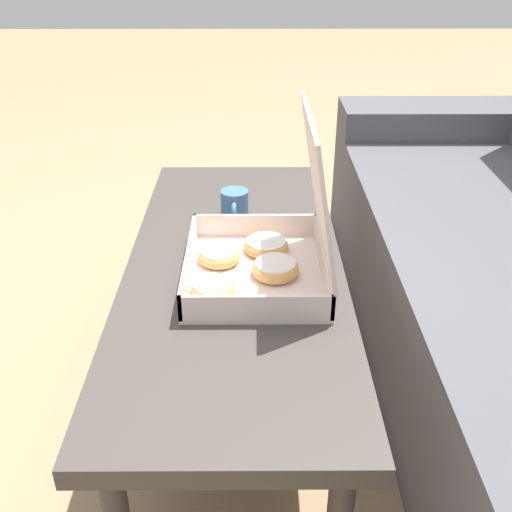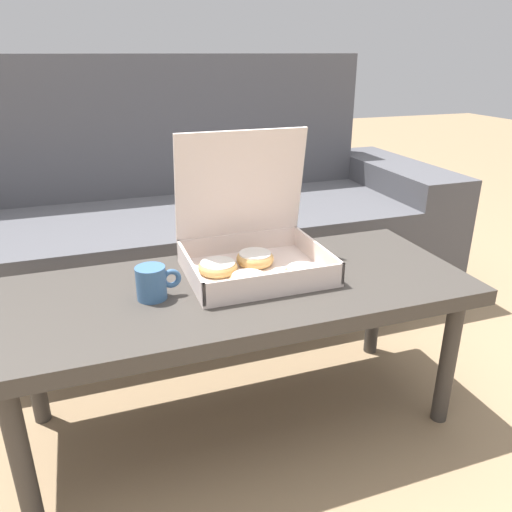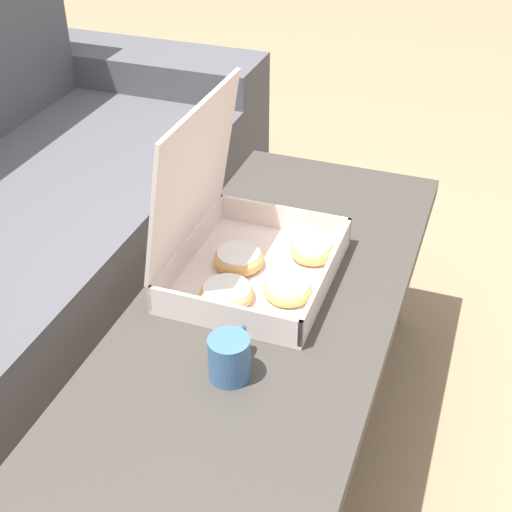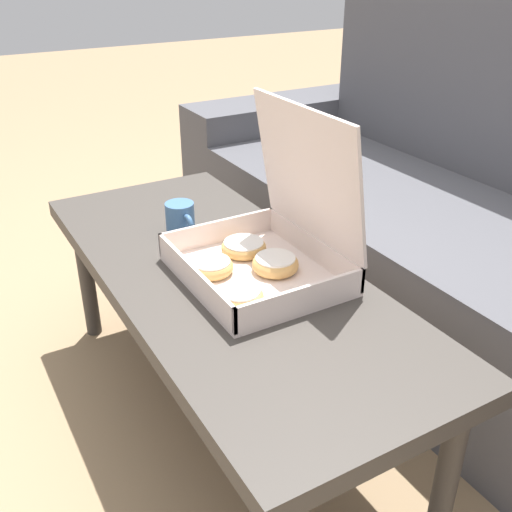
{
  "view_description": "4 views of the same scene",
  "coord_description": "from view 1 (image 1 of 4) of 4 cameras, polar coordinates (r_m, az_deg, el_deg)",
  "views": [
    {
      "loc": [
        1.18,
        0.03,
        1.11
      ],
      "look_at": [
        0.06,
        0.03,
        0.47
      ],
      "focal_mm": 42.0,
      "sensor_mm": 36.0,
      "label": 1
    },
    {
      "loc": [
        -0.34,
        -1.1,
        0.97
      ],
      "look_at": [
        0.06,
        0.03,
        0.47
      ],
      "focal_mm": 35.0,
      "sensor_mm": 36.0,
      "label": 2
    },
    {
      "loc": [
        -1.02,
        -0.36,
        1.28
      ],
      "look_at": [
        0.06,
        0.03,
        0.47
      ],
      "focal_mm": 50.0,
      "sensor_mm": 36.0,
      "label": 3
    },
    {
      "loc": [
        1.04,
        -0.53,
        1.06
      ],
      "look_at": [
        0.06,
        0.03,
        0.47
      ],
      "focal_mm": 42.0,
      "sensor_mm": 36.0,
      "label": 4
    }
  ],
  "objects": [
    {
      "name": "pastry_box",
      "position": [
        1.28,
        0.84,
        0.61
      ],
      "size": [
        0.36,
        0.3,
        0.36
      ],
      "color": "silver",
      "rests_on": "coffee_table"
    },
    {
      "name": "coffee_mug",
      "position": [
        1.53,
        -2.05,
        4.8
      ],
      "size": [
        0.11,
        0.07,
        0.08
      ],
      "color": "#3D6693",
      "rests_on": "coffee_table"
    },
    {
      "name": "ground_plane",
      "position": [
        1.62,
        -1.24,
        -13.63
      ],
      "size": [
        12.0,
        12.0,
        0.0
      ],
      "primitive_type": "plane",
      "color": "#937756"
    },
    {
      "name": "coffee_table",
      "position": [
        1.38,
        -2.0,
        -2.12
      ],
      "size": [
        1.18,
        0.49,
        0.42
      ],
      "color": "#3D3833",
      "rests_on": "ground_plane"
    }
  ]
}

